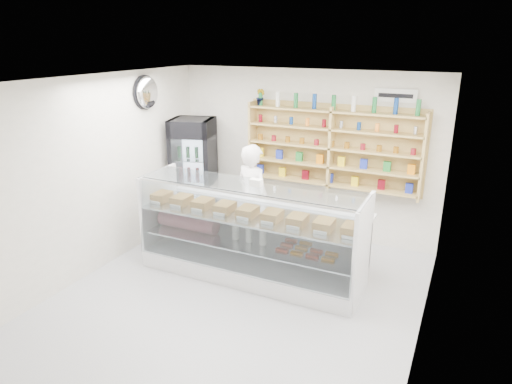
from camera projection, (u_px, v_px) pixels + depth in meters
The scene contains 8 objects.
room at pixel (235, 199), 5.54m from camera, with size 5.00×5.00×5.00m.
display_counter at pixel (251, 251), 6.50m from camera, with size 3.18×0.95×1.39m.
shop_worker at pixel (253, 200), 7.06m from camera, with size 0.64×0.42×1.76m, color white.
drinks_cooler at pixel (194, 174), 8.07m from camera, with size 0.87×0.85×1.96m.
wall_shelving at pixel (331, 148), 7.28m from camera, with size 2.84×0.28×1.33m.
potted_plant at pixel (261, 97), 7.55m from camera, with size 0.15×0.12×0.28m, color #1E6626.
security_mirror at pixel (147, 93), 7.12m from camera, with size 0.15×0.50×0.50m, color silver.
wall_sign at pixel (396, 96), 6.75m from camera, with size 0.62×0.03×0.20m, color white.
Camera 1 is at (2.48, -4.60, 3.25)m, focal length 32.00 mm.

